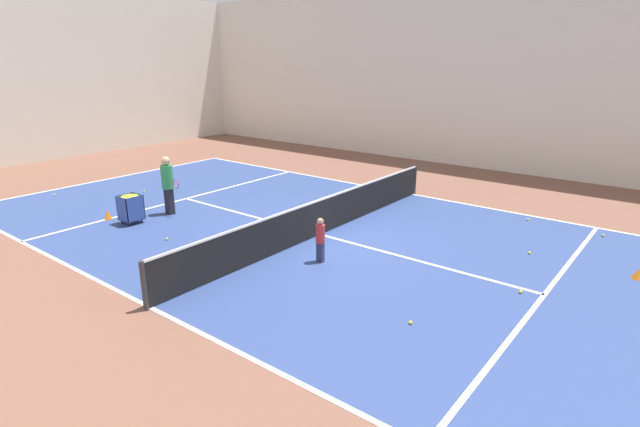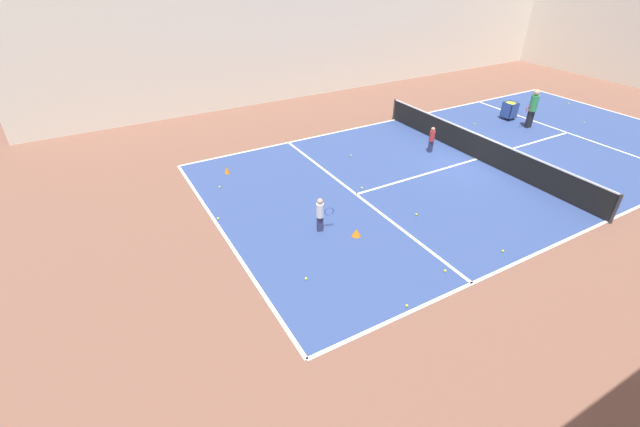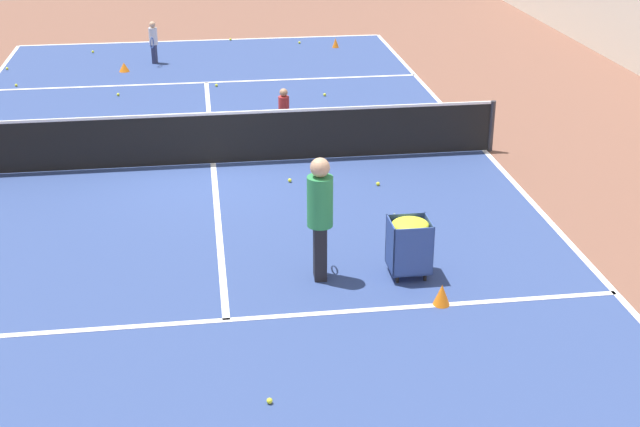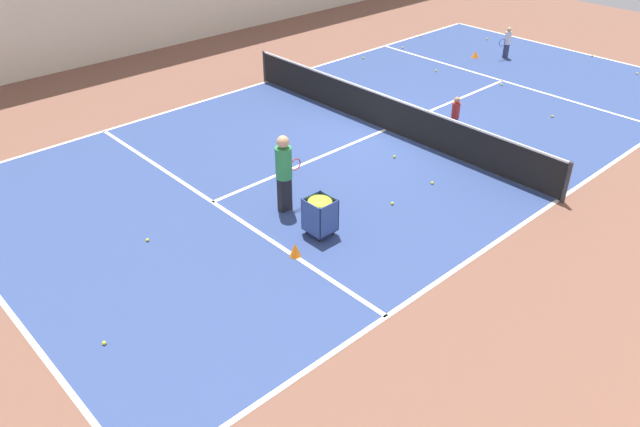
{
  "view_description": "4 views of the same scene",
  "coord_description": "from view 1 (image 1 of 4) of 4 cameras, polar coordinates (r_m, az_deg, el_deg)",
  "views": [
    {
      "loc": [
        -10.07,
        -7.91,
        4.64
      ],
      "look_at": [
        0.0,
        0.0,
        0.61
      ],
      "focal_mm": 28.0,
      "sensor_mm": 36.0,
      "label": 1
    },
    {
      "loc": [
        10.55,
        -13.28,
        7.26
      ],
      "look_at": [
        1.32,
        -8.02,
        0.61
      ],
      "focal_mm": 24.0,
      "sensor_mm": 36.0,
      "label": 2
    },
    {
      "loc": [
        0.18,
        15.86,
        5.86
      ],
      "look_at": [
        -1.36,
        4.82,
        0.99
      ],
      "focal_mm": 50.0,
      "sensor_mm": 36.0,
      "label": 3
    },
    {
      "loc": [
        -10.55,
        12.29,
        7.26
      ],
      "look_at": [
        -2.61,
        4.92,
        0.51
      ],
      "focal_mm": 35.0,
      "sensor_mm": 36.0,
      "label": 4
    }
  ],
  "objects": [
    {
      "name": "line_sideline_right",
      "position": [
        17.89,
        10.54,
        2.17
      ],
      "size": [
        0.1,
        21.21,
        0.0
      ],
      "primitive_type": "cube",
      "color": "white",
      "rests_on": "ground"
    },
    {
      "name": "tennis_ball_3",
      "position": [
        9.4,
        10.31,
        -12.15
      ],
      "size": [
        0.07,
        0.07,
        0.07
      ],
      "primitive_type": "sphere",
      "color": "yellow",
      "rests_on": "ground"
    },
    {
      "name": "court_playing_area",
      "position": [
        13.62,
        0.0,
        -2.43
      ],
      "size": [
        10.59,
        21.21,
        0.0
      ],
      "color": "navy",
      "rests_on": "ground"
    },
    {
      "name": "hall_enclosure_far",
      "position": [
        26.27,
        -30.18,
        13.45
      ],
      "size": [
        21.91,
        0.15,
        7.66
      ],
      "color": "silver",
      "rests_on": "ground"
    },
    {
      "name": "tennis_net",
      "position": [
        13.45,
        0.0,
        -0.34
      ],
      "size": [
        10.89,
        0.1,
        1.01
      ],
      "color": "#2D2D33",
      "rests_on": "ground"
    },
    {
      "name": "line_baseline_far",
      "position": [
        21.58,
        -22.77,
        3.71
      ],
      "size": [
        10.59,
        0.1,
        0.0
      ],
      "primitive_type": "cube",
      "color": "white",
      "rests_on": "ground"
    },
    {
      "name": "tennis_ball_1",
      "position": [
        15.49,
        29.63,
        -2.18
      ],
      "size": [
        0.07,
        0.07,
        0.07
      ],
      "primitive_type": "sphere",
      "color": "yellow",
      "rests_on": "ground"
    },
    {
      "name": "hall_enclosure_right",
      "position": [
        22.54,
        18.2,
        14.59
      ],
      "size": [
        0.15,
        32.83,
        7.66
      ],
      "color": "silver",
      "rests_on": "ground"
    },
    {
      "name": "line_service_near",
      "position": [
        11.28,
        24.27,
        -8.45
      ],
      "size": [
        10.59,
        0.1,
        0.0
      ],
      "primitive_type": "cube",
      "color": "white",
      "rests_on": "ground"
    },
    {
      "name": "ground_plane",
      "position": [
        13.62,
        0.0,
        -2.43
      ],
      "size": [
        36.53,
        36.53,
        0.0
      ],
      "primitive_type": "plane",
      "color": "brown"
    },
    {
      "name": "tennis_ball_11",
      "position": [
        18.94,
        -19.46,
        2.41
      ],
      "size": [
        0.07,
        0.07,
        0.07
      ],
      "primitive_type": "sphere",
      "color": "yellow",
      "rests_on": "ground"
    },
    {
      "name": "training_cone_2",
      "position": [
        12.98,
        32.62,
        -5.81
      ],
      "size": [
        0.27,
        0.27,
        0.24
      ],
      "primitive_type": "cone",
      "color": "orange",
      "rests_on": "ground"
    },
    {
      "name": "tennis_ball_12",
      "position": [
        22.03,
        -17.27,
        4.63
      ],
      "size": [
        0.07,
        0.07,
        0.07
      ],
      "primitive_type": "sphere",
      "color": "yellow",
      "rests_on": "ground"
    },
    {
      "name": "ball_cart",
      "position": [
        15.39,
        -20.88,
        1.11
      ],
      "size": [
        0.57,
        0.54,
        0.86
      ],
      "color": "#2D478C",
      "rests_on": "ground"
    },
    {
      "name": "tennis_ball_9",
      "position": [
        13.33,
        22.83,
        -4.15
      ],
      "size": [
        0.07,
        0.07,
        0.07
      ],
      "primitive_type": "sphere",
      "color": "yellow",
      "rests_on": "ground"
    },
    {
      "name": "tennis_ball_10",
      "position": [
        13.39,
        -7.34,
        -2.78
      ],
      "size": [
        0.07,
        0.07,
        0.07
      ],
      "primitive_type": "sphere",
      "color": "yellow",
      "rests_on": "ground"
    },
    {
      "name": "coach_at_net",
      "position": [
        15.84,
        -17.02,
        3.53
      ],
      "size": [
        0.37,
        0.69,
        1.79
      ],
      "rotation": [
        0.0,
        0.0,
        -1.62
      ],
      "color": "black",
      "rests_on": "ground"
    },
    {
      "name": "tennis_ball_5",
      "position": [
        11.14,
        21.96,
        -8.3
      ],
      "size": [
        0.07,
        0.07,
        0.07
      ],
      "primitive_type": "sphere",
      "color": "yellow",
      "rests_on": "ground"
    },
    {
      "name": "training_cone_1",
      "position": [
        16.15,
        -23.1,
        -0.1
      ],
      "size": [
        0.23,
        0.23,
        0.3
      ],
      "primitive_type": "cone",
      "color": "orange",
      "rests_on": "ground"
    },
    {
      "name": "line_centre_service",
      "position": [
        13.62,
        0.0,
        -2.41
      ],
      "size": [
        0.1,
        11.66,
        0.0
      ],
      "primitive_type": "cube",
      "color": "white",
      "rests_on": "ground"
    },
    {
      "name": "tennis_ball_7",
      "position": [
        15.99,
        22.67,
        -0.64
      ],
      "size": [
        0.07,
        0.07,
        0.07
      ],
      "primitive_type": "sphere",
      "color": "yellow",
      "rests_on": "ground"
    },
    {
      "name": "line_service_far",
      "position": [
        17.66,
        -15.06,
        1.65
      ],
      "size": [
        10.59,
        0.1,
        0.0
      ],
      "primitive_type": "cube",
      "color": "white",
      "rests_on": "ground"
    },
    {
      "name": "tennis_ball_4",
      "position": [
        13.81,
        -17.1,
        -2.79
      ],
      "size": [
        0.07,
        0.07,
        0.07
      ],
      "primitive_type": "sphere",
      "color": "yellow",
      "rests_on": "ground"
    },
    {
      "name": "tennis_ball_6",
      "position": [
        19.73,
        -28.04,
        1.91
      ],
      "size": [
        0.07,
        0.07,
        0.07
      ],
      "primitive_type": "sphere",
      "color": "yellow",
      "rests_on": "ground"
    },
    {
      "name": "line_sideline_left",
      "position": [
        10.34,
        -18.75,
        -10.16
      ],
      "size": [
        0.1,
        21.21,
        0.0
      ],
      "primitive_type": "cube",
      "color": "white",
      "rests_on": "ground"
    },
    {
      "name": "child_midcourt",
      "position": [
        11.65,
        0.04,
        -2.7
      ],
      "size": [
        0.23,
        0.23,
        1.09
      ],
      "rotation": [
        0.0,
        0.0,
        1.52
      ],
      "color": "#2D3351",
      "rests_on": "ground"
    },
    {
      "name": "tennis_ball_14",
      "position": [
        12.73,
        -13.46,
        -4.23
      ],
      "size": [
        0.07,
        0.07,
        0.07
      ],
      "primitive_type": "sphere",
      "color": "yellow",
      "rests_on": "ground"
    }
  ]
}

